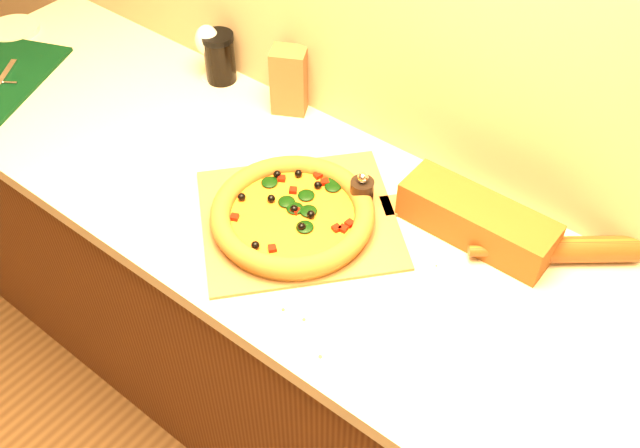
{
  "coord_description": "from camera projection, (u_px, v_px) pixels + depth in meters",
  "views": [
    {
      "loc": [
        0.55,
        0.55,
        2.05
      ],
      "look_at": [
        -0.1,
        1.38,
        0.96
      ],
      "focal_mm": 40.0,
      "sensor_mm": 36.0,
      "label": 1
    }
  ],
  "objects": [
    {
      "name": "wine_glass",
      "position": [
        207.0,
        42.0,
        1.91
      ],
      "size": [
        0.07,
        0.07,
        0.16
      ],
      "color": "silver",
      "rests_on": "countertop"
    },
    {
      "name": "countertop",
      "position": [
        369.0,
        256.0,
        1.56
      ],
      "size": [
        2.84,
        0.68,
        0.04
      ],
      "primitive_type": "cube",
      "color": "beige",
      "rests_on": "cabinet"
    },
    {
      "name": "pizza_peel",
      "position": [
        306.0,
        217.0,
        1.61
      ],
      "size": [
        0.58,
        0.59,
        0.01
      ],
      "rotation": [
        0.0,
        0.0,
        -0.72
      ],
      "color": "brown",
      "rests_on": "countertop"
    },
    {
      "name": "pizza",
      "position": [
        293.0,
        215.0,
        1.57
      ],
      "size": [
        0.36,
        0.36,
        0.05
      ],
      "color": "#AA7D2A",
      "rests_on": "pizza_peel"
    },
    {
      "name": "cabinet",
      "position": [
        360.0,
        369.0,
        1.88
      ],
      "size": [
        2.8,
        0.65,
        0.86
      ],
      "primitive_type": "cube",
      "color": "#48220F",
      "rests_on": "ground"
    },
    {
      "name": "dark_jar",
      "position": [
        220.0,
        57.0,
        1.94
      ],
      "size": [
        0.09,
        0.09,
        0.14
      ],
      "color": "black",
      "rests_on": "countertop"
    },
    {
      "name": "rolling_pin",
      "position": [
        568.0,
        250.0,
        1.51
      ],
      "size": [
        0.34,
        0.28,
        0.06
      ],
      "rotation": [
        0.0,
        0.0,
        0.68
      ],
      "color": "#5B240F",
      "rests_on": "countertop"
    },
    {
      "name": "paper_bag",
      "position": [
        289.0,
        80.0,
        1.83
      ],
      "size": [
        0.11,
        0.1,
        0.18
      ],
      "primitive_type": "cube",
      "rotation": [
        0.0,
        0.0,
        0.48
      ],
      "color": "brown",
      "rests_on": "countertop"
    },
    {
      "name": "pepper_grinder",
      "position": [
        362.0,
        193.0,
        1.61
      ],
      "size": [
        0.05,
        0.05,
        0.1
      ],
      "color": "black",
      "rests_on": "countertop"
    },
    {
      "name": "side_plate",
      "position": [
        13.0,
        29.0,
        2.16
      ],
      "size": [
        0.16,
        0.16,
        0.01
      ],
      "primitive_type": "cylinder",
      "rotation": [
        0.0,
        0.0,
        -0.04
      ],
      "color": "beige",
      "rests_on": "countertop"
    },
    {
      "name": "bottle_cap",
      "position": [
        248.0,
        199.0,
        1.65
      ],
      "size": [
        0.04,
        0.04,
        0.01
      ],
      "primitive_type": "cylinder",
      "rotation": [
        0.0,
        0.0,
        0.37
      ],
      "color": "black",
      "rests_on": "countertop"
    },
    {
      "name": "bread_bag",
      "position": [
        477.0,
        220.0,
        1.54
      ],
      "size": [
        0.34,
        0.11,
        0.09
      ],
      "primitive_type": "cube",
      "rotation": [
        0.0,
        0.0,
        -0.0
      ],
      "color": "brown",
      "rests_on": "countertop"
    }
  ]
}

